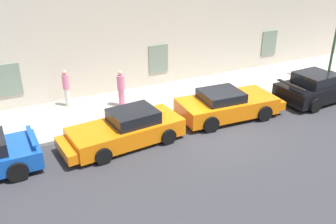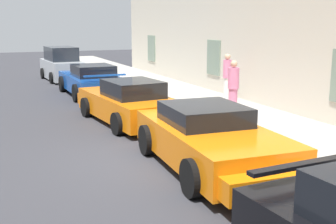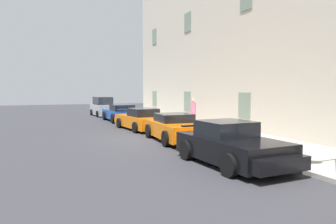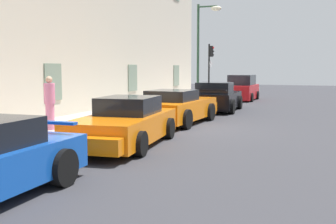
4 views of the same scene
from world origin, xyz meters
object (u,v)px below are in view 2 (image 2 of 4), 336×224
object	(u,v)px
sportscar_yellow_flank	(127,103)
hatchback_parked	(62,65)
sportscar_white_middle	(214,142)
pedestrian_admiring	(227,77)
sportscar_red_lead	(91,81)
pedestrian_strolling	(233,87)

from	to	relation	value
sportscar_yellow_flank	hatchback_parked	xyz separation A→B (m)	(-11.01, -0.17, 0.23)
sportscar_white_middle	hatchback_parked	size ratio (longest dim) A/B	1.26
sportscar_yellow_flank	hatchback_parked	size ratio (longest dim) A/B	1.28
sportscar_white_middle	pedestrian_admiring	size ratio (longest dim) A/B	2.72
hatchback_parked	sportscar_red_lead	bearing A→B (deg)	3.47
sportscar_red_lead	sportscar_yellow_flank	size ratio (longest dim) A/B	1.01
sportscar_white_middle	hatchback_parked	xyz separation A→B (m)	(-16.25, -0.42, 0.20)
sportscar_red_lead	sportscar_yellow_flank	bearing A→B (deg)	-1.56
hatchback_parked	pedestrian_admiring	world-z (taller)	pedestrian_admiring
hatchback_parked	pedestrian_admiring	size ratio (longest dim) A/B	2.17
sportscar_white_middle	pedestrian_strolling	world-z (taller)	pedestrian_strolling
pedestrian_admiring	sportscar_red_lead	bearing A→B (deg)	-136.26
sportscar_white_middle	pedestrian_admiring	xyz separation A→B (m)	(-6.44, 4.13, 0.47)
sportscar_red_lead	pedestrian_admiring	distance (m)	6.13
pedestrian_strolling	sportscar_red_lead	bearing A→B (deg)	-155.38
sportscar_white_middle	pedestrian_admiring	bearing A→B (deg)	147.30
sportscar_white_middle	sportscar_yellow_flank	bearing A→B (deg)	-177.37
sportscar_red_lead	hatchback_parked	size ratio (longest dim) A/B	1.30
sportscar_yellow_flank	hatchback_parked	distance (m)	11.02
hatchback_parked	sportscar_white_middle	bearing A→B (deg)	1.46
sportscar_yellow_flank	hatchback_parked	world-z (taller)	hatchback_parked
sportscar_white_middle	sportscar_red_lead	bearing A→B (deg)	-179.54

